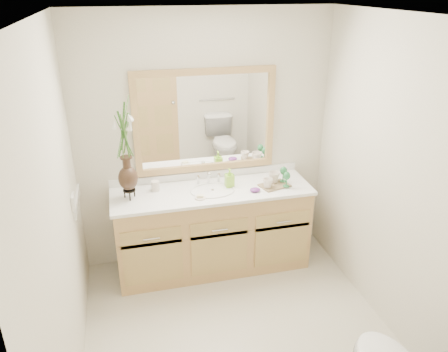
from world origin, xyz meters
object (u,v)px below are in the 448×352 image
object	(u,v)px
flower_vase	(124,139)
tray	(275,185)
tumbler	(155,186)
soap_bottle	(230,179)

from	to	relation	value
flower_vase	tray	size ratio (longest dim) A/B	3.03
flower_vase	tumbler	world-z (taller)	flower_vase
tumbler	soap_bottle	bearing A→B (deg)	-6.48
tumbler	flower_vase	bearing A→B (deg)	-156.38
tumbler	tray	xyz separation A→B (m)	(1.09, -0.18, -0.04)
flower_vase	soap_bottle	size ratio (longest dim) A/B	5.17
tray	flower_vase	bearing A→B (deg)	161.10
flower_vase	tray	world-z (taller)	flower_vase
tray	soap_bottle	bearing A→B (deg)	150.67
tumbler	soap_bottle	world-z (taller)	soap_bottle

